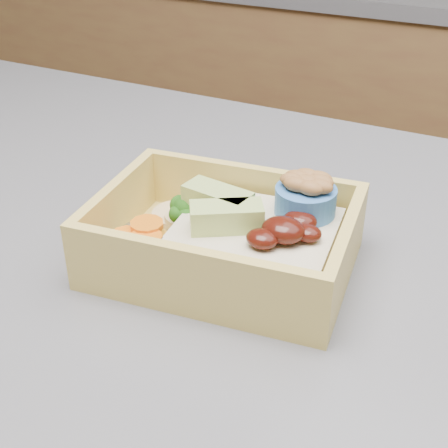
% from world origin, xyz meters
% --- Properties ---
extents(bento_box, '(0.19, 0.15, 0.06)m').
position_xyz_m(bento_box, '(0.05, 0.02, 0.94)').
color(bento_box, '#D5B958').
rests_on(bento_box, island).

